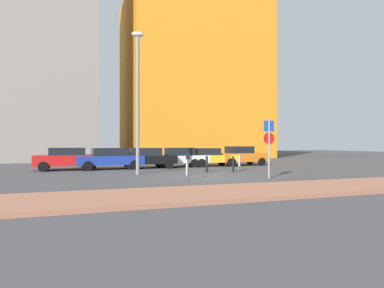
{
  "coord_description": "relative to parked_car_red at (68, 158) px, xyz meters",
  "views": [
    {
      "loc": [
        -6.36,
        -16.18,
        1.76
      ],
      "look_at": [
        -0.3,
        1.3,
        1.76
      ],
      "focal_mm": 30.17,
      "sensor_mm": 36.0,
      "label": 1
    }
  ],
  "objects": [
    {
      "name": "sidewalk_brick",
      "position": [
        7.15,
        -13.1,
        -0.73
      ],
      "size": [
        40.0,
        3.31,
        0.14
      ],
      "primitive_type": "cube",
      "color": "#9E664C",
      "rests_on": "ground"
    },
    {
      "name": "parked_car_red",
      "position": [
        0.0,
        0.0,
        0.0
      ],
      "size": [
        4.28,
        2.03,
        1.51
      ],
      "color": "red",
      "rests_on": "ground"
    },
    {
      "name": "traffic_bollard_far",
      "position": [
        6.48,
        -6.04,
        -0.37
      ],
      "size": [
        0.15,
        0.15,
        0.85
      ],
      "primitive_type": "cylinder",
      "color": "#B7B7BC",
      "rests_on": "ground"
    },
    {
      "name": "traffic_bollard_edge",
      "position": [
        9.8,
        -5.14,
        -0.3
      ],
      "size": [
        0.12,
        0.12,
        0.99
      ],
      "primitive_type": "cylinder",
      "color": "black",
      "rests_on": "ground"
    },
    {
      "name": "parked_car_blue",
      "position": [
        2.73,
        -0.14,
        -0.02
      ],
      "size": [
        4.65,
        2.32,
        1.48
      ],
      "color": "#1E389E",
      "rests_on": "ground"
    },
    {
      "name": "parked_car_yellow",
      "position": [
        10.4,
        0.46,
        -0.06
      ],
      "size": [
        4.41,
        2.13,
        1.43
      ],
      "color": "gold",
      "rests_on": "ground"
    },
    {
      "name": "parked_car_white",
      "position": [
        8.01,
        0.42,
        -0.04
      ],
      "size": [
        4.38,
        1.95,
        1.47
      ],
      "color": "white",
      "rests_on": "ground"
    },
    {
      "name": "traffic_bollard_mid",
      "position": [
        8.24,
        -4.62,
        -0.29
      ],
      "size": [
        0.15,
        0.15,
        1.01
      ],
      "primitive_type": "cylinder",
      "color": "black",
      "rests_on": "ground"
    },
    {
      "name": "traffic_bollard_near",
      "position": [
        10.68,
        -4.29,
        -0.26
      ],
      "size": [
        0.14,
        0.14,
        1.07
      ],
      "primitive_type": "cylinder",
      "color": "#B7B7BC",
      "rests_on": "ground"
    },
    {
      "name": "building_colorful_midrise",
      "position": [
        15.24,
        19.07,
        10.21
      ],
      "size": [
        17.56,
        15.71,
        22.01
      ],
      "primitive_type": "cube",
      "color": "orange",
      "rests_on": "ground"
    },
    {
      "name": "parked_car_orange",
      "position": [
        13.31,
        0.49,
        0.0
      ],
      "size": [
        4.18,
        2.2,
        1.57
      ],
      "color": "orange",
      "rests_on": "ground"
    },
    {
      "name": "parking_meter",
      "position": [
        5.78,
        -8.32,
        0.05
      ],
      "size": [
        0.18,
        0.14,
        1.3
      ],
      "color": "#4C4C51",
      "rests_on": "ground"
    },
    {
      "name": "ground_plane",
      "position": [
        7.15,
        -7.12,
        -0.8
      ],
      "size": [
        120.0,
        120.0,
        0.0
      ],
      "primitive_type": "plane",
      "color": "#424244"
    },
    {
      "name": "street_lamp",
      "position": [
        3.91,
        -4.72,
        3.97
      ],
      "size": [
        0.7,
        0.36,
        8.24
      ],
      "color": "gray",
      "rests_on": "ground"
    },
    {
      "name": "parked_car_black",
      "position": [
        5.4,
        -0.05,
        -0.02
      ],
      "size": [
        4.09,
        2.0,
        1.48
      ],
      "color": "black",
      "rests_on": "ground"
    },
    {
      "name": "parking_sign_post",
      "position": [
        9.86,
        -9.1,
        1.08
      ],
      "size": [
        0.6,
        0.1,
        2.98
      ],
      "color": "gray",
      "rests_on": "ground"
    },
    {
      "name": "building_under_construction",
      "position": [
        -4.34,
        15.14,
        11.71
      ],
      "size": [
        13.52,
        11.08,
        25.01
      ],
      "primitive_type": "cube",
      "color": "gray",
      "rests_on": "ground"
    }
  ]
}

